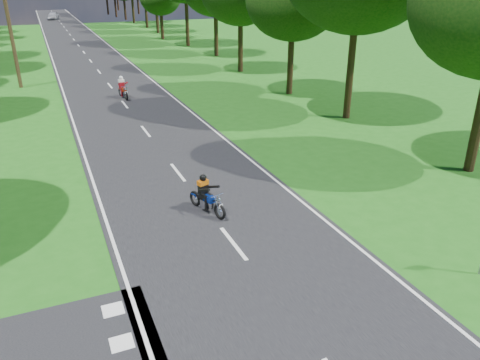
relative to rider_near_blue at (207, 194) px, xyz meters
name	(u,v)px	position (x,y,z in m)	size (l,w,h in m)	color
ground	(262,280)	(0.05, -4.21, -0.69)	(160.00, 160.00, 0.00)	#1C5814
main_road	(78,45)	(0.05, 45.79, -0.68)	(7.00, 140.00, 0.02)	black
road_markings	(79,47)	(-0.09, 43.91, -0.66)	(7.40, 140.00, 0.01)	silver
telegraph_pole	(10,29)	(-5.95, 23.79, 3.39)	(1.20, 0.26, 8.00)	#382616
rider_near_blue	(207,194)	(0.00, 0.00, 0.00)	(0.53, 1.60, 1.33)	navy
rider_far_red	(123,87)	(0.29, 17.52, 0.05)	(0.57, 1.70, 1.42)	#B82A0E
distant_car	(53,16)	(-0.75, 85.06, 0.04)	(1.67, 4.15, 1.42)	silver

